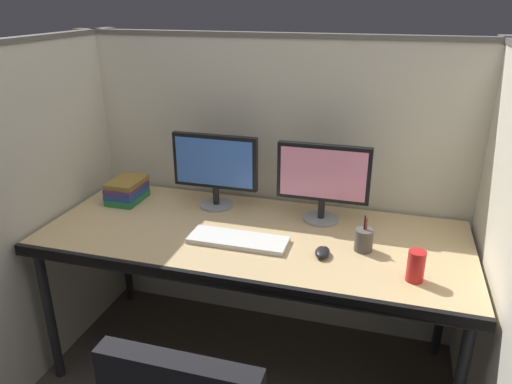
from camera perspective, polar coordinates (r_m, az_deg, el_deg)
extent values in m
cube|color=beige|center=(2.57, 2.45, 0.18)|extent=(2.20, 0.05, 1.55)
cube|color=#605B56|center=(2.39, 2.77, 17.99)|extent=(2.21, 0.06, 0.02)
cube|color=beige|center=(2.54, -23.14, -1.91)|extent=(0.05, 1.40, 1.55)
cube|color=#605B56|center=(2.36, -26.07, 15.86)|extent=(0.06, 1.41, 0.02)
cube|color=beige|center=(2.06, 26.65, -8.16)|extent=(0.05, 1.40, 1.55)
cube|color=tan|center=(2.20, -0.36, -5.31)|extent=(1.90, 0.80, 0.04)
cube|color=black|center=(1.88, -3.78, -10.58)|extent=(1.90, 0.02, 0.05)
cylinder|color=black|center=(2.52, -23.15, -13.23)|extent=(0.04, 0.04, 0.70)
cylinder|color=black|center=(2.98, -15.15, -6.37)|extent=(0.04, 0.04, 0.70)
cylinder|color=black|center=(2.63, 21.30, -11.34)|extent=(0.04, 0.04, 0.70)
cylinder|color=gray|center=(2.47, -4.69, -1.51)|extent=(0.17, 0.17, 0.01)
cylinder|color=black|center=(2.45, -4.72, -0.40)|extent=(0.03, 0.03, 0.09)
cube|color=black|center=(2.38, -4.86, 3.61)|extent=(0.43, 0.03, 0.27)
cube|color=#3F72D8|center=(2.37, -5.01, 3.47)|extent=(0.39, 0.01, 0.23)
cylinder|color=gray|center=(2.33, 7.65, -3.13)|extent=(0.17, 0.17, 0.01)
cylinder|color=black|center=(2.31, 7.71, -1.96)|extent=(0.03, 0.03, 0.09)
cube|color=black|center=(2.24, 7.94, 2.25)|extent=(0.43, 0.03, 0.27)
cube|color=pink|center=(2.22, 7.87, 2.10)|extent=(0.39, 0.01, 0.23)
cube|color=silver|center=(2.10, -2.11, -5.68)|extent=(0.43, 0.15, 0.02)
ellipsoid|color=black|center=(2.01, 7.83, -7.05)|extent=(0.06, 0.10, 0.03)
cylinder|color=#59595B|center=(2.02, 7.93, -6.49)|extent=(0.01, 0.01, 0.01)
cylinder|color=#4C4742|center=(2.07, 12.59, -5.55)|extent=(0.08, 0.08, 0.09)
cylinder|color=red|center=(2.06, 12.82, -4.78)|extent=(0.01, 0.01, 0.14)
cylinder|color=#263FB2|center=(2.07, 12.81, -4.82)|extent=(0.01, 0.01, 0.13)
cylinder|color=black|center=(2.06, 12.61, -4.60)|extent=(0.01, 0.01, 0.15)
cylinder|color=red|center=(1.91, 18.32, -8.29)|extent=(0.07, 0.07, 0.12)
cube|color=#26723F|center=(2.61, -14.89, -0.66)|extent=(0.15, 0.21, 0.03)
cube|color=#1E478C|center=(2.60, -14.98, -0.05)|extent=(0.15, 0.21, 0.02)
cube|color=#4C3366|center=(2.60, -15.02, 0.56)|extent=(0.15, 0.21, 0.03)
cube|color=olive|center=(2.59, -14.98, 1.16)|extent=(0.15, 0.21, 0.03)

